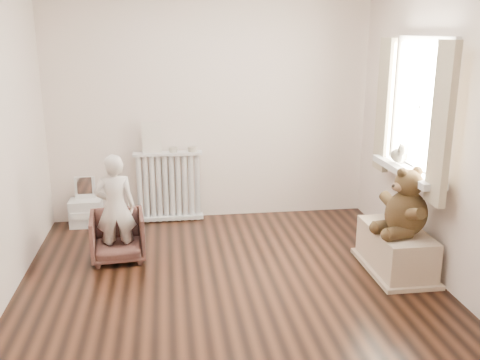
{
  "coord_description": "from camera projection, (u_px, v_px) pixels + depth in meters",
  "views": [
    {
      "loc": [
        -0.49,
        -4.16,
        2.11
      ],
      "look_at": [
        0.15,
        0.45,
        0.8
      ],
      "focal_mm": 40.0,
      "sensor_mm": 36.0,
      "label": 1
    }
  ],
  "objects": [
    {
      "name": "radiator",
      "position": [
        169.0,
        188.0,
        6.03
      ],
      "size": [
        0.76,
        0.14,
        0.8
      ],
      "primitive_type": "cube",
      "color": "silver",
      "rests_on": "floor"
    },
    {
      "name": "window",
      "position": [
        422.0,
        107.0,
        4.73
      ],
      "size": [
        0.03,
        0.9,
        1.1
      ],
      "primitive_type": "cube",
      "color": "white",
      "rests_on": "right_wall"
    },
    {
      "name": "back_wall",
      "position": [
        210.0,
        105.0,
        5.97
      ],
      "size": [
        3.6,
        0.02,
        2.6
      ],
      "primitive_type": "cube",
      "color": "white",
      "rests_on": "ground"
    },
    {
      "name": "tin_a",
      "position": [
        173.0,
        150.0,
        5.92
      ],
      "size": [
        0.09,
        0.09,
        0.05
      ],
      "primitive_type": "cylinder",
      "color": "#A59E8C",
      "rests_on": "radiator"
    },
    {
      "name": "armchair",
      "position": [
        118.0,
        236.0,
        5.05
      ],
      "size": [
        0.53,
        0.55,
        0.46
      ],
      "primitive_type": "imported",
      "rotation": [
        0.0,
        0.0,
        0.09
      ],
      "color": "#512E28",
      "rests_on": "floor"
    },
    {
      "name": "toy_bench",
      "position": [
        396.0,
        249.0,
        4.82
      ],
      "size": [
        0.44,
        0.83,
        0.39
      ],
      "primitive_type": "cube",
      "color": "beige",
      "rests_on": "floor"
    },
    {
      "name": "teddy_bear",
      "position": [
        407.0,
        204.0,
        4.59
      ],
      "size": [
        0.54,
        0.46,
        0.59
      ],
      "primitive_type": null,
      "rotation": [
        0.0,
        0.0,
        0.2
      ],
      "color": "#312211",
      "rests_on": "toy_bench"
    },
    {
      "name": "child",
      "position": [
        115.0,
        208.0,
        4.92
      ],
      "size": [
        0.39,
        0.27,
        1.02
      ],
      "primitive_type": "imported",
      "rotation": [
        0.0,
        0.0,
        3.23
      ],
      "color": "beige",
      "rests_on": "armchair"
    },
    {
      "name": "curtain_left",
      "position": [
        442.0,
        125.0,
        4.19
      ],
      "size": [
        0.06,
        0.26,
        1.3
      ],
      "primitive_type": "cube",
      "color": "#C0B391",
      "rests_on": "right_wall"
    },
    {
      "name": "front_wall",
      "position": [
        274.0,
        207.0,
        2.54
      ],
      "size": [
        3.6,
        0.02,
        2.6
      ],
      "primitive_type": "cube",
      "color": "white",
      "rests_on": "ground"
    },
    {
      "name": "window_sill",
      "position": [
        407.0,
        171.0,
        4.88
      ],
      "size": [
        0.22,
        1.1,
        0.06
      ],
      "primitive_type": "cube",
      "color": "silver",
      "rests_on": "right_wall"
    },
    {
      "name": "curtain_right",
      "position": [
        384.0,
        106.0,
        5.28
      ],
      "size": [
        0.06,
        0.26,
        1.3
      ],
      "primitive_type": "cube",
      "color": "#C0B391",
      "rests_on": "right_wall"
    },
    {
      "name": "plush_cat",
      "position": [
        399.0,
        153.0,
        5.0
      ],
      "size": [
        0.17,
        0.25,
        0.2
      ],
      "primitive_type": null,
      "rotation": [
        0.0,
        0.0,
        0.09
      ],
      "color": "slate",
      "rests_on": "window_sill"
    },
    {
      "name": "paper_doll",
      "position": [
        152.0,
        137.0,
        5.85
      ],
      "size": [
        0.21,
        0.02,
        0.34
      ],
      "primitive_type": "cube",
      "color": "beige",
      "rests_on": "radiator"
    },
    {
      "name": "tin_b",
      "position": [
        192.0,
        149.0,
        5.95
      ],
      "size": [
        0.1,
        0.1,
        0.06
      ],
      "primitive_type": "cylinder",
      "color": "#A59E8C",
      "rests_on": "radiator"
    },
    {
      "name": "floor",
      "position": [
        230.0,
        284.0,
        4.6
      ],
      "size": [
        3.6,
        3.6,
        0.01
      ],
      "primitive_type": "cube",
      "color": "black",
      "rests_on": "ground"
    },
    {
      "name": "toy_vanity",
      "position": [
        85.0,
        202.0,
        5.92
      ],
      "size": [
        0.35,
        0.25,
        0.55
      ],
      "primitive_type": "cube",
      "color": "silver",
      "rests_on": "floor"
    },
    {
      "name": "right_wall",
      "position": [
        441.0,
        130.0,
        4.49
      ],
      "size": [
        0.02,
        3.6,
        2.6
      ],
      "primitive_type": "cube",
      "color": "white",
      "rests_on": "ground"
    }
  ]
}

